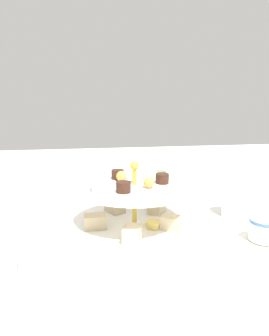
{
  "coord_description": "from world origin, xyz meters",
  "views": [
    {
      "loc": [
        -0.1,
        -0.64,
        0.28
      ],
      "look_at": [
        0.0,
        0.0,
        0.14
      ],
      "focal_mm": 32.42,
      "sensor_mm": 36.0,
      "label": 1
    }
  ],
  "objects_px": {
    "water_glass_short_left": "(235,200)",
    "teacup_with_saucer": "(263,231)",
    "tiered_serving_stand": "(135,209)",
    "butter_knife_left": "(31,207)",
    "butter_knife_right": "(239,305)",
    "water_glass_tall_right": "(40,248)"
  },
  "relations": [
    {
      "from": "water_glass_short_left",
      "to": "butter_knife_left",
      "type": "distance_m",
      "value": 0.54
    },
    {
      "from": "butter_knife_right",
      "to": "teacup_with_saucer",
      "type": "bearing_deg",
      "value": 26.14
    },
    {
      "from": "butter_knife_right",
      "to": "water_glass_tall_right",
      "type": "bearing_deg",
      "value": 135.0
    },
    {
      "from": "tiered_serving_stand",
      "to": "water_glass_short_left",
      "type": "distance_m",
      "value": 0.26
    },
    {
      "from": "water_glass_short_left",
      "to": "teacup_with_saucer",
      "type": "height_order",
      "value": "water_glass_short_left"
    },
    {
      "from": "tiered_serving_stand",
      "to": "water_glass_tall_right",
      "type": "height_order",
      "value": "tiered_serving_stand"
    },
    {
      "from": "teacup_with_saucer",
      "to": "butter_knife_left",
      "type": "distance_m",
      "value": 0.58
    },
    {
      "from": "tiered_serving_stand",
      "to": "butter_knife_left",
      "type": "xyz_separation_m",
      "value": [
        -0.26,
        0.17,
        -0.04
      ]
    },
    {
      "from": "water_glass_short_left",
      "to": "butter_knife_left",
      "type": "height_order",
      "value": "water_glass_short_left"
    },
    {
      "from": "tiered_serving_stand",
      "to": "water_glass_short_left",
      "type": "relative_size",
      "value": 3.64
    },
    {
      "from": "butter_knife_left",
      "to": "tiered_serving_stand",
      "type": "bearing_deg",
      "value": 88.44
    },
    {
      "from": "tiered_serving_stand",
      "to": "teacup_with_saucer",
      "type": "height_order",
      "value": "tiered_serving_stand"
    },
    {
      "from": "water_glass_short_left",
      "to": "butter_knife_right",
      "type": "bearing_deg",
      "value": -115.93
    },
    {
      "from": "water_glass_tall_right",
      "to": "butter_knife_right",
      "type": "relative_size",
      "value": 0.71
    },
    {
      "from": "water_glass_tall_right",
      "to": "butter_knife_left",
      "type": "height_order",
      "value": "water_glass_tall_right"
    },
    {
      "from": "water_glass_short_left",
      "to": "butter_knife_right",
      "type": "distance_m",
      "value": 0.36
    },
    {
      "from": "butter_knife_left",
      "to": "butter_knife_right",
      "type": "distance_m",
      "value": 0.59
    },
    {
      "from": "water_glass_short_left",
      "to": "teacup_with_saucer",
      "type": "bearing_deg",
      "value": -94.3
    },
    {
      "from": "tiered_serving_stand",
      "to": "teacup_with_saucer",
      "type": "bearing_deg",
      "value": -24.82
    },
    {
      "from": "tiered_serving_stand",
      "to": "teacup_with_saucer",
      "type": "relative_size",
      "value": 3.41
    },
    {
      "from": "water_glass_tall_right",
      "to": "water_glass_short_left",
      "type": "relative_size",
      "value": 1.44
    },
    {
      "from": "butter_knife_left",
      "to": "water_glass_tall_right",
      "type": "bearing_deg",
      "value": 44.51
    }
  ]
}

